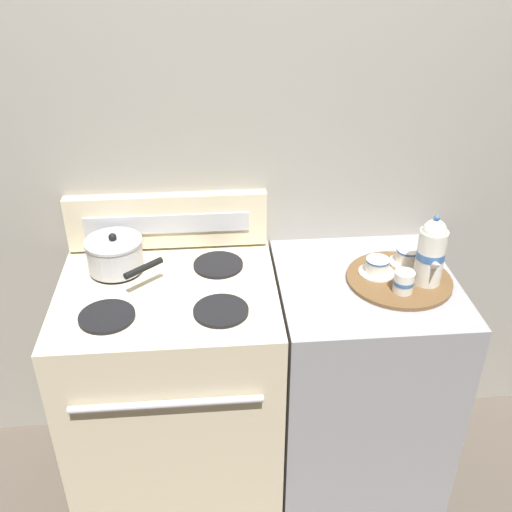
{
  "coord_description": "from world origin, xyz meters",
  "views": [
    {
      "loc": [
        -0.15,
        -1.67,
        2.02
      ],
      "look_at": [
        -0.0,
        0.06,
        0.98
      ],
      "focal_mm": 42.0,
      "sensor_mm": 36.0,
      "label": 1
    }
  ],
  "objects_px": {
    "teapot": "(431,252)",
    "teacup_left": "(377,266)",
    "serving_tray": "(399,279)",
    "teacup_right": "(408,256)",
    "stove": "(176,390)",
    "saucepan": "(115,254)",
    "creamer_jug": "(404,282)"
  },
  "relations": [
    {
      "from": "teacup_left",
      "to": "teacup_right",
      "type": "distance_m",
      "value": 0.14
    },
    {
      "from": "serving_tray",
      "to": "creamer_jug",
      "type": "distance_m",
      "value": 0.09
    },
    {
      "from": "stove",
      "to": "creamer_jug",
      "type": "bearing_deg",
      "value": -6.64
    },
    {
      "from": "stove",
      "to": "saucepan",
      "type": "relative_size",
      "value": 3.24
    },
    {
      "from": "serving_tray",
      "to": "teacup_right",
      "type": "relative_size",
      "value": 2.91
    },
    {
      "from": "teapot",
      "to": "teacup_right",
      "type": "relative_size",
      "value": 2.03
    },
    {
      "from": "stove",
      "to": "serving_tray",
      "type": "bearing_deg",
      "value": -0.71
    },
    {
      "from": "stove",
      "to": "serving_tray",
      "type": "xyz_separation_m",
      "value": [
        0.79,
        -0.01,
        0.45
      ]
    },
    {
      "from": "saucepan",
      "to": "teacup_left",
      "type": "bearing_deg",
      "value": -7.06
    },
    {
      "from": "saucepan",
      "to": "teacup_right",
      "type": "bearing_deg",
      "value": -3.1
    },
    {
      "from": "saucepan",
      "to": "serving_tray",
      "type": "xyz_separation_m",
      "value": [
        0.96,
        -0.15,
        -0.06
      ]
    },
    {
      "from": "saucepan",
      "to": "teacup_left",
      "type": "distance_m",
      "value": 0.9
    },
    {
      "from": "saucepan",
      "to": "teacup_right",
      "type": "xyz_separation_m",
      "value": [
        1.02,
        -0.06,
        -0.03
      ]
    },
    {
      "from": "teapot",
      "to": "teacup_left",
      "type": "height_order",
      "value": "teapot"
    },
    {
      "from": "teapot",
      "to": "teacup_left",
      "type": "distance_m",
      "value": 0.19
    },
    {
      "from": "stove",
      "to": "teacup_right",
      "type": "bearing_deg",
      "value": 5.52
    },
    {
      "from": "teapot",
      "to": "creamer_jug",
      "type": "bearing_deg",
      "value": -153.19
    },
    {
      "from": "teacup_right",
      "to": "teapot",
      "type": "bearing_deg",
      "value": -76.46
    },
    {
      "from": "serving_tray",
      "to": "teacup_right",
      "type": "distance_m",
      "value": 0.11
    },
    {
      "from": "teacup_right",
      "to": "serving_tray",
      "type": "bearing_deg",
      "value": -120.53
    },
    {
      "from": "saucepan",
      "to": "serving_tray",
      "type": "bearing_deg",
      "value": -8.63
    },
    {
      "from": "serving_tray",
      "to": "teacup_right",
      "type": "height_order",
      "value": "teacup_right"
    },
    {
      "from": "teacup_right",
      "to": "creamer_jug",
      "type": "distance_m",
      "value": 0.18
    },
    {
      "from": "stove",
      "to": "saucepan",
      "type": "height_order",
      "value": "saucepan"
    },
    {
      "from": "stove",
      "to": "teacup_right",
      "type": "relative_size",
      "value": 7.42
    },
    {
      "from": "saucepan",
      "to": "creamer_jug",
      "type": "xyz_separation_m",
      "value": [
        0.95,
        -0.23,
        -0.02
      ]
    },
    {
      "from": "teapot",
      "to": "teacup_right",
      "type": "height_order",
      "value": "teapot"
    },
    {
      "from": "teacup_left",
      "to": "creamer_jug",
      "type": "height_order",
      "value": "creamer_jug"
    },
    {
      "from": "serving_tray",
      "to": "teapot",
      "type": "height_order",
      "value": "teapot"
    },
    {
      "from": "teapot",
      "to": "teacup_left",
      "type": "xyz_separation_m",
      "value": [
        -0.15,
        0.07,
        -0.09
      ]
    },
    {
      "from": "saucepan",
      "to": "teapot",
      "type": "relative_size",
      "value": 1.13
    },
    {
      "from": "teapot",
      "to": "creamer_jug",
      "type": "relative_size",
      "value": 3.38
    }
  ]
}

